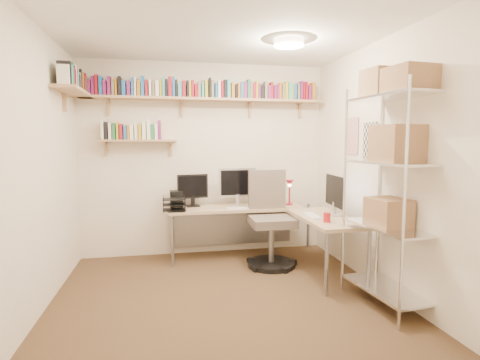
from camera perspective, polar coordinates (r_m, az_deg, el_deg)
name	(u,v)px	position (r m, az deg, el deg)	size (l,w,h in m)	color
ground	(223,296)	(3.79, -2.57, -17.23)	(3.20, 3.20, 0.00)	#402B1B
room_shell	(223,135)	(3.49, -2.62, 6.87)	(3.24, 3.04, 2.52)	beige
wall_shelves	(172,97)	(4.77, -10.26, 12.33)	(3.12, 1.09, 0.80)	tan
corner_desk	(249,210)	(4.60, 1.38, -4.57)	(2.03, 1.68, 1.15)	tan
office_chair	(270,226)	(4.55, 4.61, -6.94)	(0.60, 0.61, 1.14)	black
wire_rack	(394,149)	(3.52, 22.35, 4.37)	(0.49, 0.89, 2.14)	silver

